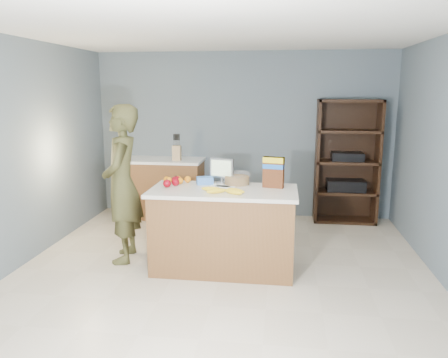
# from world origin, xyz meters

# --- Properties ---
(floor) EXTENTS (4.50, 5.00, 0.02)m
(floor) POSITION_xyz_m (0.00, 0.00, 0.00)
(floor) COLOR beige
(floor) RESTS_ON ground
(walls) EXTENTS (4.52, 5.02, 2.51)m
(walls) POSITION_xyz_m (0.00, 0.00, 1.65)
(walls) COLOR slate
(walls) RESTS_ON ground
(counter_peninsula) EXTENTS (1.56, 0.76, 0.90)m
(counter_peninsula) POSITION_xyz_m (0.00, 0.30, 0.42)
(counter_peninsula) COLOR brown
(counter_peninsula) RESTS_ON ground
(back_cabinet) EXTENTS (1.24, 0.62, 0.90)m
(back_cabinet) POSITION_xyz_m (-1.20, 2.20, 0.45)
(back_cabinet) COLOR brown
(back_cabinet) RESTS_ON ground
(shelving_unit) EXTENTS (0.90, 0.40, 1.80)m
(shelving_unit) POSITION_xyz_m (1.55, 2.35, 0.86)
(shelving_unit) COLOR black
(shelving_unit) RESTS_ON ground
(person) EXTENTS (0.54, 0.72, 1.78)m
(person) POSITION_xyz_m (-1.17, 0.43, 0.89)
(person) COLOR #424121
(person) RESTS_ON ground
(knife_block) EXTENTS (0.12, 0.10, 0.31)m
(knife_block) POSITION_xyz_m (-0.95, 2.11, 1.02)
(knife_block) COLOR tan
(knife_block) RESTS_ON back_cabinet
(envelopes) EXTENTS (0.29, 0.20, 0.00)m
(envelopes) POSITION_xyz_m (-0.02, 0.43, 0.90)
(envelopes) COLOR white
(envelopes) RESTS_ON counter_peninsula
(bananas) EXTENTS (0.48, 0.22, 0.05)m
(bananas) POSITION_xyz_m (0.03, 0.13, 0.92)
(bananas) COLOR yellow
(bananas) RESTS_ON counter_peninsula
(apples) EXTENTS (0.16, 0.28, 0.09)m
(apples) POSITION_xyz_m (-0.57, 0.42, 0.94)
(apples) COLOR maroon
(apples) RESTS_ON counter_peninsula
(oranges) EXTENTS (0.30, 0.17, 0.07)m
(oranges) POSITION_xyz_m (-0.57, 0.53, 0.94)
(oranges) COLOR orange
(oranges) RESTS_ON counter_peninsula
(blue_carton) EXTENTS (0.21, 0.17, 0.08)m
(blue_carton) POSITION_xyz_m (-0.24, 0.52, 0.94)
(blue_carton) COLOR blue
(blue_carton) RESTS_ON counter_peninsula
(salad_bowl) EXTENTS (0.30, 0.30, 0.13)m
(salad_bowl) POSITION_xyz_m (0.12, 0.57, 0.96)
(salad_bowl) COLOR #267219
(salad_bowl) RESTS_ON counter_peninsula
(tv) EXTENTS (0.28, 0.12, 0.28)m
(tv) POSITION_xyz_m (-0.06, 0.61, 1.06)
(tv) COLOR silver
(tv) RESTS_ON counter_peninsula
(cereal_box) EXTENTS (0.23, 0.13, 0.33)m
(cereal_box) POSITION_xyz_m (0.52, 0.45, 1.09)
(cereal_box) COLOR #592B14
(cereal_box) RESTS_ON counter_peninsula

